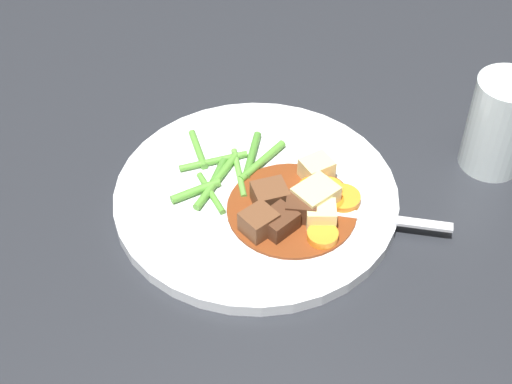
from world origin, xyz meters
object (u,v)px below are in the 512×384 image
(potato_chunk_1, at_px, (315,198))
(potato_chunk_2, at_px, (317,170))
(carrot_slice_0, at_px, (342,199))
(meat_chunk_2, at_px, (259,223))
(carrot_slice_2, at_px, (323,237))
(meat_chunk_0, at_px, (270,197))
(water_glass, at_px, (499,124))
(meat_chunk_1, at_px, (301,209))
(meat_chunk_3, at_px, (279,223))
(carrot_slice_4, at_px, (329,202))
(carrot_slice_1, at_px, (311,190))
(dinner_plate, at_px, (256,197))
(fork, at_px, (353,215))
(potato_chunk_0, at_px, (321,215))
(carrot_slice_3, at_px, (329,191))

(potato_chunk_1, height_order, potato_chunk_2, potato_chunk_1)
(carrot_slice_0, bearing_deg, meat_chunk_2, -100.09)
(carrot_slice_0, bearing_deg, carrot_slice_2, -60.13)
(meat_chunk_0, distance_m, water_glass, 0.24)
(water_glass, bearing_deg, meat_chunk_1, -101.00)
(potato_chunk_1, height_order, meat_chunk_3, potato_chunk_1)
(carrot_slice_4, distance_m, meat_chunk_2, 0.08)
(carrot_slice_1, bearing_deg, dinner_plate, -130.20)
(meat_chunk_1, xyz_separation_m, water_glass, (0.04, 0.22, 0.03))
(carrot_slice_4, distance_m, potato_chunk_1, 0.02)
(carrot_slice_2, relative_size, carrot_slice_4, 1.02)
(carrot_slice_2, bearing_deg, fork, 98.68)
(dinner_plate, relative_size, potato_chunk_2, 9.51)
(carrot_slice_4, bearing_deg, carrot_slice_1, -167.13)
(fork, bearing_deg, dinner_plate, -145.07)
(potato_chunk_2, relative_size, meat_chunk_3, 0.93)
(carrot_slice_0, bearing_deg, meat_chunk_3, -95.26)
(water_glass, bearing_deg, potato_chunk_1, -102.52)
(potato_chunk_0, xyz_separation_m, potato_chunk_1, (-0.02, 0.01, 0.00))
(potato_chunk_0, height_order, meat_chunk_2, meat_chunk_2)
(carrot_slice_1, height_order, meat_chunk_2, meat_chunk_2)
(dinner_plate, distance_m, carrot_slice_1, 0.06)
(carrot_slice_2, bearing_deg, carrot_slice_4, 133.29)
(carrot_slice_0, relative_size, carrot_slice_3, 1.24)
(dinner_plate, height_order, carrot_slice_0, carrot_slice_0)
(carrot_slice_1, relative_size, fork, 0.18)
(carrot_slice_3, relative_size, water_glass, 0.27)
(carrot_slice_0, bearing_deg, meat_chunk_0, -122.03)
(meat_chunk_1, bearing_deg, water_glass, 79.00)
(fork, xyz_separation_m, water_glass, (0.01, 0.18, 0.04))
(meat_chunk_0, bearing_deg, carrot_slice_3, 68.96)
(dinner_plate, height_order, potato_chunk_1, potato_chunk_1)
(carrot_slice_2, bearing_deg, meat_chunk_0, -168.21)
(potato_chunk_1, distance_m, water_glass, 0.21)
(carrot_slice_2, distance_m, potato_chunk_1, 0.04)
(carrot_slice_4, distance_m, meat_chunk_0, 0.06)
(carrot_slice_3, bearing_deg, meat_chunk_1, -78.28)
(carrot_slice_1, bearing_deg, carrot_slice_0, 35.61)
(potato_chunk_0, relative_size, water_glass, 0.27)
(potato_chunk_0, distance_m, meat_chunk_0, 0.05)
(carrot_slice_2, relative_size, meat_chunk_3, 0.91)
(carrot_slice_0, bearing_deg, fork, -9.47)
(carrot_slice_3, height_order, meat_chunk_2, meat_chunk_2)
(carrot_slice_0, xyz_separation_m, meat_chunk_3, (-0.01, -0.07, 0.01))
(carrot_slice_3, xyz_separation_m, meat_chunk_1, (0.01, -0.04, 0.01))
(meat_chunk_3, bearing_deg, meat_chunk_1, 91.90)
(meat_chunk_0, distance_m, meat_chunk_2, 0.04)
(carrot_slice_2, xyz_separation_m, fork, (-0.01, 0.04, -0.00))
(carrot_slice_1, distance_m, water_glass, 0.20)
(dinner_plate, bearing_deg, carrot_slice_3, 51.35)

